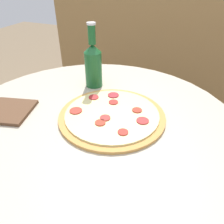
{
  "coord_description": "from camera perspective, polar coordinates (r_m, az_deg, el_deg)",
  "views": [
    {
      "loc": [
        0.29,
        -0.52,
        1.19
      ],
      "look_at": [
        0.05,
        0.04,
        0.78
      ],
      "focal_mm": 35.0,
      "sensor_mm": 36.0,
      "label": 1
    }
  ],
  "objects": [
    {
      "name": "beer_bottle",
      "position": [
        0.91,
        -4.94,
        12.51
      ],
      "size": [
        0.07,
        0.07,
        0.26
      ],
      "color": "#195628",
      "rests_on": "table"
    },
    {
      "name": "table",
      "position": [
        0.86,
        -4.27,
        -12.18
      ],
      "size": [
        0.98,
        0.98,
        0.76
      ],
      "color": "#B2A893",
      "rests_on": "ground_plane"
    },
    {
      "name": "pizza",
      "position": [
        0.74,
        -0.01,
        -0.77
      ],
      "size": [
        0.36,
        0.36,
        0.02
      ],
      "color": "#C68E47",
      "rests_on": "table"
    },
    {
      "name": "pizza_paddle",
      "position": [
        0.86,
        -26.66,
        0.41
      ],
      "size": [
        0.29,
        0.18,
        0.02
      ],
      "rotation": [
        0.0,
        0.0,
        -2.89
      ],
      "color": "brown",
      "rests_on": "table"
    },
    {
      "name": "fence_panel",
      "position": [
        1.65,
        12.63,
        19.0
      ],
      "size": [
        1.7,
        0.04,
        1.56
      ],
      "color": "olive",
      "rests_on": "ground_plane"
    }
  ]
}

